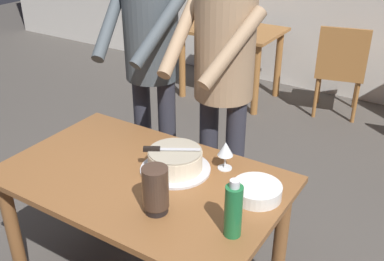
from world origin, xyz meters
TOP-DOWN VIEW (x-y plane):
  - main_dining_table at (0.00, 0.00)m, footprint 1.34×0.83m
  - cake_on_platter at (0.11, 0.13)m, footprint 0.34×0.34m
  - cake_knife at (0.04, 0.09)m, footprint 0.24×0.16m
  - plate_stack at (0.53, 0.14)m, footprint 0.22×0.22m
  - wine_glass_near at (0.30, 0.27)m, footprint 0.08×0.08m
  - water_bottle at (0.55, -0.14)m, footprint 0.07×0.07m
  - hurricane_lamp at (0.22, -0.18)m, footprint 0.11×0.11m
  - person_cutting_cake at (0.08, 0.63)m, footprint 0.47×0.56m
  - person_standing_beside at (-0.42, 0.66)m, footprint 0.46×0.57m
  - background_table at (-0.93, 2.66)m, footprint 1.00×0.70m
  - background_chair_0 at (0.18, 2.78)m, footprint 0.53×0.53m

SIDE VIEW (x-z plane):
  - background_chair_0 at x=0.18m, z-range 0.04..0.94m
  - background_table at x=-0.93m, z-range 0.21..0.95m
  - main_dining_table at x=0.00m, z-range 0.25..1.00m
  - plate_stack at x=0.53m, z-range 0.75..0.81m
  - cake_on_platter at x=0.11m, z-range 0.75..0.86m
  - wine_glass_near at x=0.30m, z-range 0.78..0.92m
  - hurricane_lamp at x=0.22m, z-range 0.75..0.96m
  - water_bottle at x=0.55m, z-range 0.74..0.99m
  - cake_knife at x=0.04m, z-range 0.86..0.88m
  - person_cutting_cake at x=0.08m, z-range 0.22..1.94m
  - person_standing_beside at x=-0.42m, z-range 0.22..1.94m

